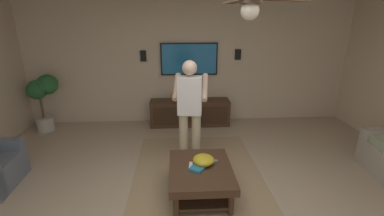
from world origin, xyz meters
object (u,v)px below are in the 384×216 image
at_px(ceiling_fan, 250,2).
at_px(media_console, 190,112).
at_px(coffee_table, 201,175).
at_px(remote_white, 191,165).
at_px(vase_round, 176,96).
at_px(potted_plant_tall, 43,94).
at_px(wall_speaker_left, 238,55).
at_px(wall_speaker_right, 143,56).
at_px(remote_black, 201,163).
at_px(bowl, 204,160).
at_px(tv, 189,59).
at_px(remote_grey, 213,162).
at_px(person_standing, 190,106).
at_px(book, 198,167).

bearing_deg(ceiling_fan, media_console, 6.71).
distance_m(coffee_table, remote_white, 0.17).
xyz_separation_m(vase_round, ceiling_fan, (-3.01, -0.65, 1.67)).
bearing_deg(potted_plant_tall, wall_speaker_left, -84.73).
relative_size(coffee_table, media_console, 0.59).
distance_m(potted_plant_tall, vase_round, 2.69).
bearing_deg(wall_speaker_right, remote_black, -159.63).
bearing_deg(remote_white, coffee_table, -99.24).
bearing_deg(wall_speaker_right, bowl, -159.09).
relative_size(remote_black, wall_speaker_left, 0.68).
relative_size(tv, remote_white, 8.09).
xyz_separation_m(remote_white, ceiling_fan, (-0.59, -0.48, 1.92)).
xyz_separation_m(remote_grey, wall_speaker_right, (2.64, 1.14, 1.06)).
bearing_deg(potted_plant_tall, media_console, -87.72).
bearing_deg(coffee_table, remote_white, 73.79).
xyz_separation_m(potted_plant_tall, remote_grey, (-2.27, -3.15, -0.36)).
xyz_separation_m(remote_white, remote_grey, (0.07, -0.29, 0.00)).
bearing_deg(potted_plant_tall, remote_grey, -125.69).
bearing_deg(coffee_table, person_standing, 5.74).
relative_size(coffee_table, remote_black, 6.67).
distance_m(bowl, vase_round, 2.41).
xyz_separation_m(potted_plant_tall, ceiling_fan, (-2.93, -3.34, 1.56)).
height_order(person_standing, bowl, person_standing).
bearing_deg(book, media_console, -149.36).
distance_m(remote_black, remote_grey, 0.16).
xyz_separation_m(media_console, vase_round, (-0.04, 0.30, 0.39)).
bearing_deg(tv, wall_speaker_right, -90.78).
bearing_deg(media_console, wall_speaker_left, 103.55).
distance_m(media_console, ceiling_fan, 3.69).
bearing_deg(coffee_table, bowl, -29.36).
height_order(tv, potted_plant_tall, tv).
bearing_deg(remote_white, potted_plant_tall, 57.74).
height_order(tv, wall_speaker_left, tv).
height_order(remote_grey, vase_round, vase_round).
bearing_deg(wall_speaker_left, wall_speaker_right, 90.00).
bearing_deg(bowl, wall_speaker_left, -20.68).
relative_size(potted_plant_tall, vase_round, 5.27).
xyz_separation_m(coffee_table, tv, (2.73, 0.00, 1.11)).
relative_size(remote_grey, wall_speaker_right, 0.68).
xyz_separation_m(tv, ceiling_fan, (-3.29, -0.36, 0.93)).
bearing_deg(remote_black, remote_white, 73.68).
xyz_separation_m(potted_plant_tall, book, (-2.40, -2.95, -0.36)).
distance_m(book, ceiling_fan, 2.02).
bearing_deg(remote_white, bowl, -68.96).
bearing_deg(ceiling_fan, book, 36.42).
height_order(bowl, ceiling_fan, ceiling_fan).
height_order(potted_plant_tall, wall_speaker_left, wall_speaker_left).
xyz_separation_m(remote_black, vase_round, (2.36, 0.31, 0.25)).
relative_size(coffee_table, remote_grey, 6.67).
distance_m(vase_round, wall_speaker_right, 1.10).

